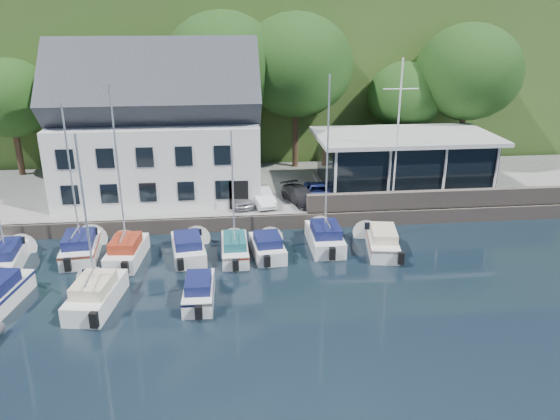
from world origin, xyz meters
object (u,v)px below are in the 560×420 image
Objects in this scene: harbor_building at (158,135)px; boat_r1_3 at (188,245)px; boat_r2_2 at (199,288)px; boat_r1_4 at (233,191)px; car_silver at (237,197)px; boat_r1_6 at (327,174)px; flagpole at (397,134)px; car_dgrey at (300,195)px; boat_r2_1 at (86,215)px; boat_r1_2 at (120,186)px; club_pavilion at (403,161)px; boat_r1_1 at (72,182)px; car_blue at (318,192)px; boat_r1_5 at (268,245)px; car_white at (261,196)px; boat_r1_7 at (382,238)px.

harbor_building is 2.48× the size of boat_r1_3.
boat_r1_4 is at bearing 70.64° from boat_r2_2.
boat_r1_6 reaches higher than car_silver.
flagpole reaches higher than boat_r1_4.
car_dgrey is at bearing -17.89° from harbor_building.
boat_r1_6 is at bearing 34.28° from boat_r2_1.
boat_r1_6 is at bearing 9.93° from boat_r1_2.
club_pavilion is at bearing 44.17° from boat_r2_1.
club_pavilion is 23.47m from boat_r1_1.
boat_r2_2 is (-1.93, -5.06, -3.41)m from boat_r1_4.
boat_r1_1 is 6.27m from boat_r2_1.
car_blue is 7.86m from boat_r1_5.
boat_r1_3 is at bearing 60.96° from boat_r2_1.
car_white reaches higher than boat_r1_7.
car_dgrey is 6.96m from boat_r1_5.
boat_r2_2 is at bearing -145.37° from boat_r1_7.
car_white is 0.39× the size of boat_r1_1.
boat_r1_6 reaches higher than club_pavilion.
boat_r1_5 is 6.99m from boat_r1_7.
boat_r1_3 is 4.38m from boat_r1_4.
club_pavilion is 10.05m from boat_r1_7.
car_silver is (-12.63, -2.70, -1.45)m from club_pavilion.
club_pavilion is at bearing 20.71° from boat_r1_3.
club_pavilion is 15.75m from boat_r1_4.
car_blue is (5.75, 0.36, 0.02)m from car_silver.
club_pavilion is at bearing 30.93° from boat_r1_2.
boat_r1_2 reaches higher than car_white.
harbor_building is at bearing 155.77° from boat_r1_7.
harbor_building is at bearing 91.60° from boat_r2_1.
boat_r1_1 reaches higher than club_pavilion.
boat_r1_4 is at bearing -14.22° from boat_r1_3.
harbor_building is 10.47m from boat_r1_3.
boat_r1_5 is 11.01m from boat_r2_1.
flagpole is 12.02m from boat_r1_5.
boat_r1_1 is at bearing 174.32° from boat_r1_4.
boat_r2_2 is (-10.86, -5.04, -0.04)m from boat_r1_7.
harbor_building is 2.85× the size of boat_r1_5.
boat_r1_2 is 0.96× the size of boat_r2_1.
car_dgrey is 0.76× the size of boat_r1_5.
harbor_building is 2.66× the size of boat_r2_2.
boat_r1_4 is at bearing 172.36° from boat_r1_5.
boat_r1_2 is at bearing 173.65° from boat_r1_5.
boat_r1_6 reaches higher than boat_r2_2.
flagpole reaches higher than boat_r2_1.
car_dgrey is at bearing 133.40° from boat_r1_7.
boat_r2_1 reaches higher than boat_r1_6.
harbor_building is 7.29m from car_silver.
boat_r1_5 is at bearing -9.94° from boat_r1_1.
boat_r1_4 is at bearing -127.36° from car_blue.
boat_r1_1 reaches higher than boat_r1_5.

